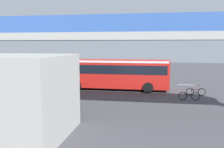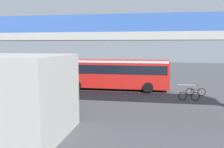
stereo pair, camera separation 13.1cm
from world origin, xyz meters
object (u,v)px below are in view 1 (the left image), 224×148
(parked_van, at_px, (0,82))
(pedestrian, at_px, (128,77))
(traffic_sign, at_px, (149,67))
(bicycle_red, at_px, (196,92))
(bicycle_black, at_px, (189,96))
(city_bus, at_px, (113,72))

(parked_van, xyz_separation_m, pedestrian, (-11.51, -8.03, -0.30))
(parked_van, distance_m, traffic_sign, 17.37)
(pedestrian, bearing_deg, bicycle_red, 140.78)
(traffic_sign, bearing_deg, bicycle_black, 109.63)
(bicycle_red, relative_size, traffic_sign, 0.63)
(pedestrian, bearing_deg, bicycle_black, 127.83)
(city_bus, height_order, bicycle_red, city_bus)
(city_bus, bearing_deg, pedestrian, -106.59)
(bicycle_red, bearing_deg, parked_van, 7.23)
(city_bus, bearing_deg, parked_van, 21.98)
(city_bus, xyz_separation_m, bicycle_red, (-8.11, 1.84, -1.51))
(parked_van, height_order, bicycle_red, parked_van)
(bicycle_black, bearing_deg, parked_van, 0.76)
(city_bus, xyz_separation_m, pedestrian, (-1.15, -3.85, -1.00))
(parked_van, relative_size, traffic_sign, 1.71)
(pedestrian, xyz_separation_m, traffic_sign, (-2.47, -2.26, 1.00))
(bicycle_red, bearing_deg, bicycle_black, 66.61)
(bicycle_red, xyz_separation_m, bicycle_black, (0.91, 2.11, 0.00))
(city_bus, relative_size, bicycle_black, 6.52)
(city_bus, height_order, traffic_sign, city_bus)
(bicycle_black, distance_m, pedestrian, 9.88)
(parked_van, bearing_deg, bicycle_black, -179.24)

